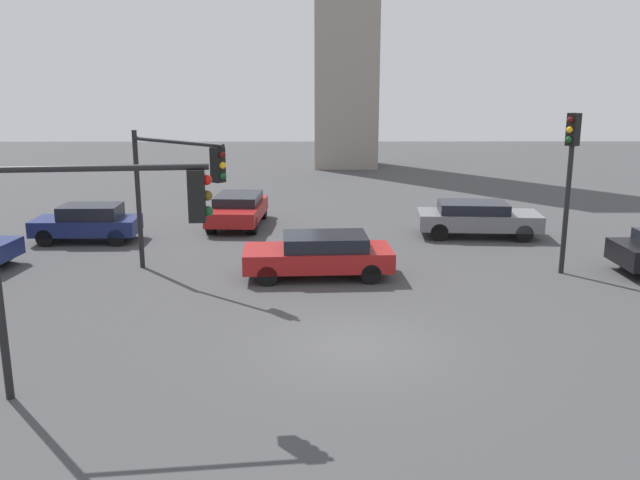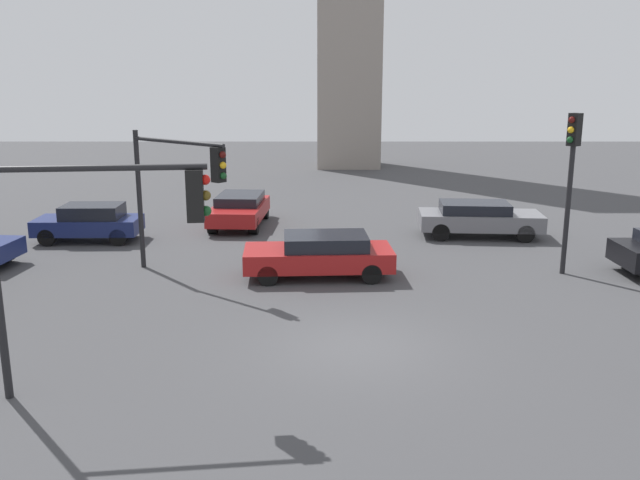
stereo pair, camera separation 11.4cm
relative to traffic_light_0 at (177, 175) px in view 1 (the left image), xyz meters
The scene contains 8 objects.
ground_plane 8.24m from the traffic_light_0, 47.01° to the right, with size 105.70×105.70×0.00m, color #424244.
traffic_light_0 is the anchor object (origin of this frame).
traffic_light_1 12.14m from the traffic_light_0, ahead, with size 0.48×0.45×5.10m.
traffic_light_2 7.92m from the traffic_light_0, 89.09° to the right, with size 4.13×0.69×4.82m.
car_0 5.02m from the traffic_light_0, ahead, with size 4.75×2.23×1.36m.
car_2 12.31m from the traffic_light_0, 28.35° to the left, with size 4.88×2.34×1.38m.
car_4 8.24m from the traffic_light_0, 83.46° to the left, with size 2.27×4.63×1.33m.
car_5 7.19m from the traffic_light_0, 132.59° to the left, with size 3.96×1.84×1.43m.
Camera 1 is at (-0.95, -14.73, 6.11)m, focal length 37.63 mm.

